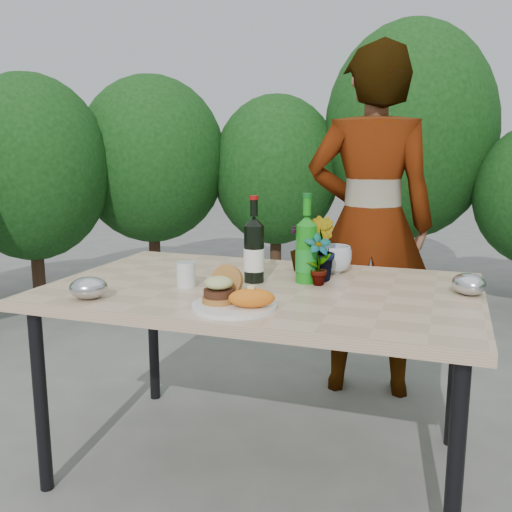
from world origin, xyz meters
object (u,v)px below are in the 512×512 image
(patio_table, at_px, (263,300))
(person, at_px, (370,225))
(wine_bottle, at_px, (254,251))
(dinner_plate, at_px, (234,306))

(patio_table, bearing_deg, person, 72.43)
(wine_bottle, bearing_deg, dinner_plate, -81.79)
(patio_table, relative_size, person, 0.91)
(patio_table, relative_size, wine_bottle, 4.73)
(patio_table, distance_m, person, 0.95)
(person, bearing_deg, wine_bottle, 59.62)
(dinner_plate, height_order, person, person)
(dinner_plate, distance_m, person, 1.25)
(patio_table, xyz_separation_m, dinner_plate, (0.01, -0.33, 0.06))
(wine_bottle, bearing_deg, patio_table, -44.69)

